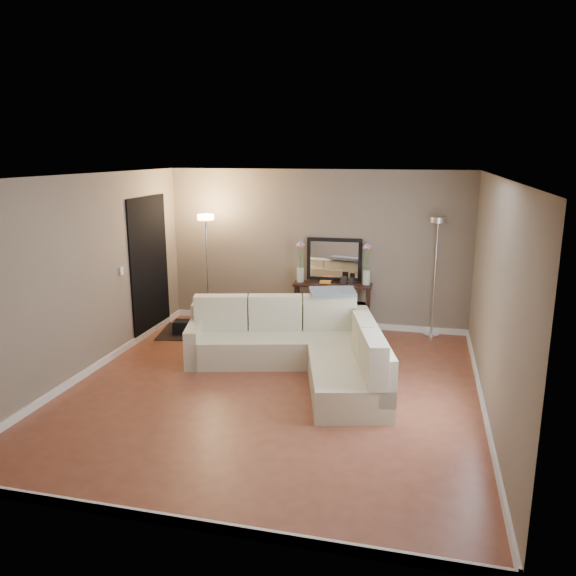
% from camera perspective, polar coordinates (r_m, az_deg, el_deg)
% --- Properties ---
extents(floor, '(5.00, 5.50, 0.01)m').
position_cam_1_polar(floor, '(7.09, -1.55, -10.21)').
color(floor, brown).
rests_on(floor, ground).
extents(ceiling, '(5.00, 5.50, 0.01)m').
position_cam_1_polar(ceiling, '(6.49, -1.70, 11.37)').
color(ceiling, white).
rests_on(ceiling, ground).
extents(wall_back, '(5.00, 0.02, 2.60)m').
position_cam_1_polar(wall_back, '(9.31, 2.86, 3.96)').
color(wall_back, gray).
rests_on(wall_back, ground).
extents(wall_front, '(5.00, 0.02, 2.60)m').
position_cam_1_polar(wall_front, '(4.20, -11.70, -8.49)').
color(wall_front, gray).
rests_on(wall_front, ground).
extents(wall_left, '(0.02, 5.50, 2.60)m').
position_cam_1_polar(wall_left, '(7.71, -19.93, 1.12)').
color(wall_left, gray).
rests_on(wall_left, ground).
extents(wall_right, '(0.02, 5.50, 2.60)m').
position_cam_1_polar(wall_right, '(6.50, 20.27, -1.13)').
color(wall_right, gray).
rests_on(wall_right, ground).
extents(baseboard_back, '(5.00, 0.03, 0.10)m').
position_cam_1_polar(baseboard_back, '(9.58, 2.74, -3.46)').
color(baseboard_back, white).
rests_on(baseboard_back, ground).
extents(baseboard_front, '(5.00, 0.03, 0.10)m').
position_cam_1_polar(baseboard_front, '(4.82, -10.80, -22.29)').
color(baseboard_front, white).
rests_on(baseboard_front, ground).
extents(baseboard_left, '(0.03, 5.50, 0.10)m').
position_cam_1_polar(baseboard_left, '(8.04, -19.06, -7.61)').
color(baseboard_left, white).
rests_on(baseboard_left, ground).
extents(baseboard_right, '(0.03, 5.50, 0.10)m').
position_cam_1_polar(baseboard_right, '(6.90, 19.19, -11.21)').
color(baseboard_right, white).
rests_on(baseboard_right, ground).
extents(doorway, '(0.02, 1.20, 2.20)m').
position_cam_1_polar(doorway, '(9.17, -13.88, 2.15)').
color(doorway, black).
rests_on(doorway, ground).
extents(switch_plate, '(0.02, 0.08, 0.12)m').
position_cam_1_polar(switch_plate, '(8.42, -16.56, 1.68)').
color(switch_plate, white).
rests_on(switch_plate, ground).
extents(sectional_sofa, '(3.05, 2.56, 0.89)m').
position_cam_1_polar(sectional_sofa, '(7.54, 1.55, -5.99)').
color(sectional_sofa, beige).
rests_on(sectional_sofa, floor).
extents(throw_blanket, '(0.72, 0.54, 0.08)m').
position_cam_1_polar(throw_blanket, '(7.99, 4.57, -0.37)').
color(throw_blanket, gray).
rests_on(throw_blanket, sectional_sofa).
extents(console_table, '(1.29, 0.41, 0.78)m').
position_cam_1_polar(console_table, '(9.24, 4.04, -1.59)').
color(console_table, black).
rests_on(console_table, floor).
extents(leaning_mirror, '(0.90, 0.09, 0.70)m').
position_cam_1_polar(leaning_mirror, '(9.23, 4.72, 2.91)').
color(leaning_mirror, black).
rests_on(leaning_mirror, console_table).
extents(table_decor, '(0.54, 0.13, 0.13)m').
position_cam_1_polar(table_decor, '(9.11, 4.53, 0.65)').
color(table_decor, orange).
rests_on(table_decor, console_table).
extents(flower_vase_left, '(0.15, 0.12, 0.67)m').
position_cam_1_polar(flower_vase_left, '(9.16, 1.25, 2.37)').
color(flower_vase_left, silver).
rests_on(flower_vase_left, console_table).
extents(flower_vase_right, '(0.15, 0.12, 0.67)m').
position_cam_1_polar(flower_vase_right, '(9.05, 8.00, 2.11)').
color(flower_vase_right, silver).
rests_on(flower_vase_right, console_table).
extents(floor_lamp_lit, '(0.31, 0.31, 1.88)m').
position_cam_1_polar(floor_lamp_lit, '(9.31, -8.26, 4.00)').
color(floor_lamp_lit, silver).
rests_on(floor_lamp_lit, floor).
extents(floor_lamp_unlit, '(0.30, 0.30, 1.90)m').
position_cam_1_polar(floor_lamp_unlit, '(8.98, 14.84, 3.45)').
color(floor_lamp_unlit, silver).
rests_on(floor_lamp_unlit, floor).
extents(charcoal_rug, '(1.37, 1.13, 0.02)m').
position_cam_1_polar(charcoal_rug, '(9.30, -9.03, -4.41)').
color(charcoal_rug, black).
rests_on(charcoal_rug, floor).
extents(black_bag, '(0.39, 0.30, 0.22)m').
position_cam_1_polar(black_bag, '(9.22, -10.40, -3.96)').
color(black_bag, black).
rests_on(black_bag, charcoal_rug).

